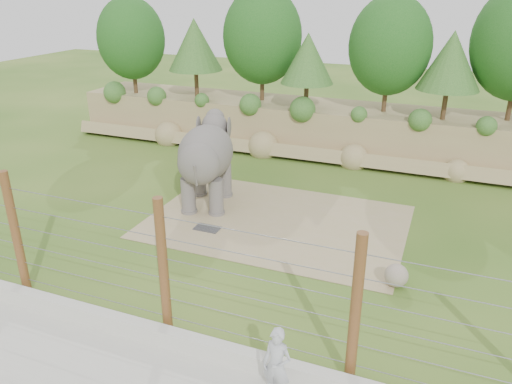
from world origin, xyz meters
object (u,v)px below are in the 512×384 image
at_px(elephant, 206,165).
at_px(barrier_fence, 163,268).
at_px(stone_ball, 396,275).
at_px(zookeeper, 277,365).

height_order(elephant, barrier_fence, barrier_fence).
relative_size(stone_ball, barrier_fence, 0.04).
distance_m(elephant, barrier_fence, 8.52).
bearing_deg(barrier_fence, zookeeper, -18.14).
height_order(barrier_fence, zookeeper, barrier_fence).
bearing_deg(barrier_fence, stone_ball, 39.58).
xyz_separation_m(stone_ball, barrier_fence, (-5.50, -4.55, 1.61)).
distance_m(elephant, zookeeper, 11.24).
relative_size(elephant, stone_ball, 5.98).
distance_m(elephant, stone_ball, 9.15).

